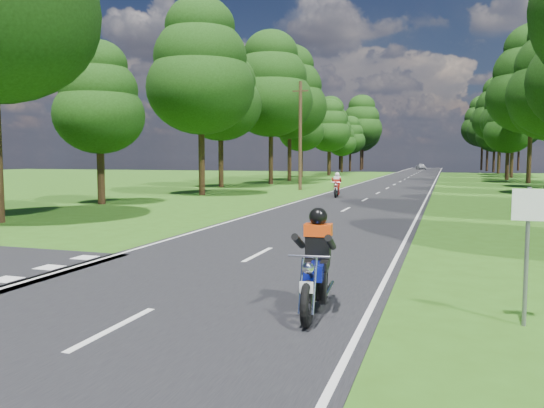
% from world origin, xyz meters
% --- Properties ---
extents(ground, '(160.00, 160.00, 0.00)m').
position_xyz_m(ground, '(0.00, 0.00, 0.00)').
color(ground, '#2A5313').
rests_on(ground, ground).
extents(main_road, '(7.00, 140.00, 0.02)m').
position_xyz_m(main_road, '(0.00, 50.00, 0.01)').
color(main_road, black).
rests_on(main_road, ground).
extents(road_markings, '(7.40, 140.00, 0.01)m').
position_xyz_m(road_markings, '(-0.14, 48.13, 0.02)').
color(road_markings, silver).
rests_on(road_markings, main_road).
extents(treeline, '(40.00, 115.35, 14.78)m').
position_xyz_m(treeline, '(1.43, 60.06, 8.25)').
color(treeline, black).
rests_on(treeline, ground).
extents(telegraph_pole, '(1.20, 0.26, 8.00)m').
position_xyz_m(telegraph_pole, '(-6.00, 28.00, 4.07)').
color(telegraph_pole, '#382616').
rests_on(telegraph_pole, ground).
extents(road_sign, '(0.45, 0.07, 2.00)m').
position_xyz_m(road_sign, '(5.50, -2.01, 1.34)').
color(road_sign, slate).
rests_on(road_sign, ground).
extents(rider_near_blue, '(0.81, 1.99, 1.62)m').
position_xyz_m(rider_near_blue, '(2.50, -2.30, 0.83)').
color(rider_near_blue, '#0C178E').
rests_on(rider_near_blue, main_road).
extents(rider_far_red, '(0.80, 1.86, 1.51)m').
position_xyz_m(rider_far_red, '(-1.93, 21.53, 0.77)').
color(rider_far_red, '#9C180C').
rests_on(rider_far_red, main_road).
extents(distant_car, '(2.39, 3.84, 1.22)m').
position_xyz_m(distant_car, '(-0.58, 100.71, 0.63)').
color(distant_car, silver).
rests_on(distant_car, main_road).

